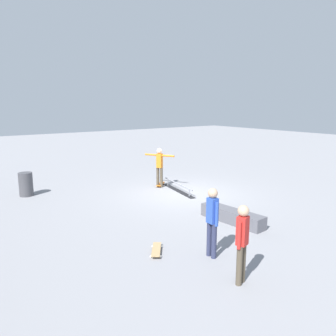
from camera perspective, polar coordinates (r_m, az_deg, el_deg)
The scene contains 9 objects.
ground_plane at distance 13.20m, azimuth 2.73°, elevation -4.41°, with size 60.00×60.00×0.00m, color gray.
grind_rail at distance 13.60m, azimuth 1.71°, elevation -3.35°, with size 2.55×0.70×0.32m.
skate_ledge at distance 10.23m, azimuth 10.86°, elevation -8.05°, with size 2.10×0.47×0.39m, color #595960.
skater_main at distance 14.02m, azimuth -1.45°, elevation 0.58°, with size 1.20×0.73×1.67m.
skateboard_main at distance 14.43m, azimuth -1.28°, elevation -2.76°, with size 0.67×0.74×0.09m.
bystander_blue_shirt at distance 7.72m, azimuth 7.55°, elevation -8.56°, with size 0.37×0.22×1.64m.
bystander_red_shirt at distance 6.73m, azimuth 12.52°, elevation -11.90°, with size 0.24×0.36×1.60m.
loose_skateboard_natural at distance 8.19m, azimuth -2.00°, elevation -13.72°, with size 0.76×0.64×0.09m.
trash_bin at distance 13.90m, azimuth -23.08°, elevation -2.57°, with size 0.51×0.51×0.91m, color #47474C.
Camera 1 is at (-9.96, 7.93, 3.49)m, focal length 35.73 mm.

